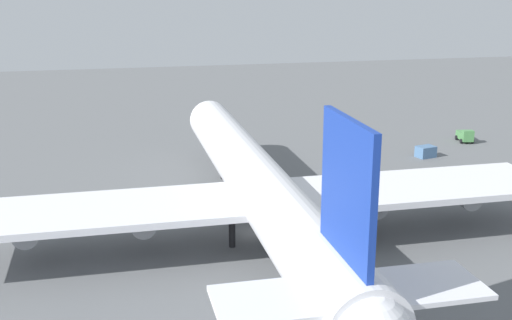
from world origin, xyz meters
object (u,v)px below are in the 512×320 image
object	(u,v)px
cargo_airplane	(257,184)
safety_cone_nose	(232,155)
cargo_container_fore	(426,152)
pushback_tractor	(465,136)

from	to	relation	value
cargo_airplane	safety_cone_nose	bearing A→B (deg)	-5.96
cargo_airplane	cargo_container_fore	world-z (taller)	cargo_airplane
cargo_airplane	safety_cone_nose	distance (m)	32.65
cargo_container_fore	safety_cone_nose	xyz separation A→B (m)	(6.89, 29.69, -0.49)
cargo_airplane	pushback_tractor	distance (m)	55.16
cargo_container_fore	safety_cone_nose	world-z (taller)	cargo_container_fore
cargo_container_fore	safety_cone_nose	size ratio (longest dim) A/B	4.11
pushback_tractor	cargo_container_fore	bearing A→B (deg)	123.88
pushback_tractor	safety_cone_nose	world-z (taller)	pushback_tractor
cargo_container_fore	pushback_tractor	bearing A→B (deg)	-56.12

